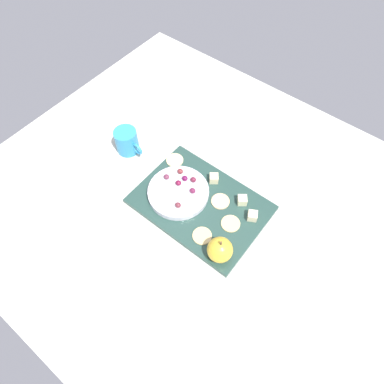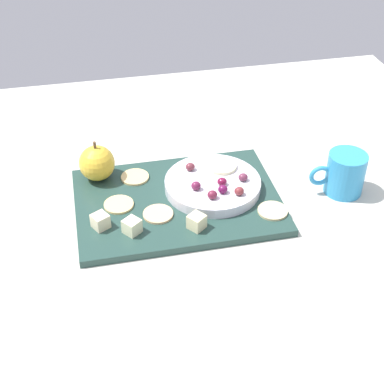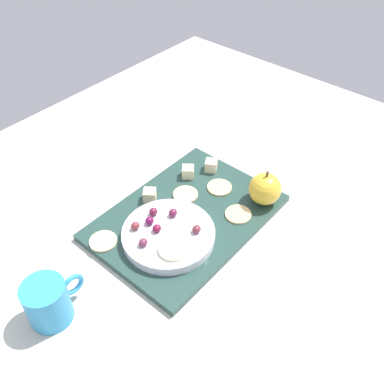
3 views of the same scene
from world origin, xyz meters
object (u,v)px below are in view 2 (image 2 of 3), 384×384
(grape_2, at_px, (212,195))
(cracker_3, at_px, (273,211))
(serving_dish, at_px, (213,185))
(cracker_1, at_px, (135,177))
(cracker_0, at_px, (158,214))
(cheese_cube_2, at_px, (197,222))
(cheese_cube_0, at_px, (100,221))
(apple_slice_0, at_px, (222,166))
(cheese_cube_1, at_px, (132,226))
(grape_0, at_px, (196,186))
(grape_4, at_px, (222,182))
(apple_whole, at_px, (97,163))
(platter, at_px, (178,202))
(grape_1, at_px, (243,177))
(cup, at_px, (344,173))
(grape_3, at_px, (239,191))
(grape_5, at_px, (223,189))
(cracker_2, at_px, (119,205))
(grape_6, at_px, (190,167))

(grape_2, bearing_deg, cracker_3, -19.39)
(serving_dish, distance_m, cracker_3, 0.12)
(cracker_1, distance_m, cracker_3, 0.26)
(cracker_3, bearing_deg, cracker_0, 170.49)
(cheese_cube_2, height_order, cracker_3, cheese_cube_2)
(cheese_cube_0, relative_size, apple_slice_0, 0.46)
(cheese_cube_1, distance_m, grape_2, 0.15)
(cracker_0, xyz_separation_m, grape_0, (0.07, 0.03, 0.02))
(grape_0, bearing_deg, cracker_3, -28.48)
(cracker_3, distance_m, grape_4, 0.10)
(apple_whole, bearing_deg, cheese_cube_0, -92.98)
(grape_0, height_order, apple_slice_0, grape_0)
(platter, height_order, apple_whole, apple_whole)
(cheese_cube_1, distance_m, grape_1, 0.22)
(cup, bearing_deg, cracker_3, -162.28)
(cracker_1, xyz_separation_m, grape_3, (0.16, -0.11, 0.02))
(grape_2, bearing_deg, serving_dish, 75.20)
(grape_1, height_order, grape_4, same)
(platter, height_order, cheese_cube_1, cheese_cube_1)
(platter, relative_size, grape_4, 21.05)
(cheese_cube_1, distance_m, cup, 0.39)
(cheese_cube_2, xyz_separation_m, cracker_3, (0.13, 0.01, -0.01))
(cracker_3, relative_size, grape_0, 3.04)
(cracker_3, distance_m, apple_slice_0, 0.13)
(platter, height_order, cup, cup)
(cheese_cube_0, relative_size, cup, 0.24)
(platter, relative_size, cheese_cube_0, 14.43)
(grape_1, height_order, grape_2, grape_2)
(apple_whole, height_order, grape_4, apple_whole)
(grape_5, height_order, cup, cup)
(cheese_cube_1, bearing_deg, grape_2, 14.57)
(cracker_3, bearing_deg, apple_slice_0, 115.82)
(apple_whole, height_order, cheese_cube_2, apple_whole)
(cheese_cube_0, bearing_deg, grape_1, 11.51)
(grape_0, relative_size, grape_1, 1.00)
(grape_0, bearing_deg, grape_5, -23.86)
(grape_0, bearing_deg, cracker_2, 177.00)
(grape_1, relative_size, apple_slice_0, 0.31)
(cheese_cube_2, relative_size, grape_6, 1.46)
(apple_whole, relative_size, grape_4, 3.86)
(cheese_cube_2, height_order, cup, cup)
(cracker_1, relative_size, cracker_3, 1.00)
(apple_whole, relative_size, cracker_0, 1.27)
(grape_0, xyz_separation_m, grape_6, (0.00, 0.06, -0.00))
(apple_whole, bearing_deg, grape_1, -19.56)
(grape_4, bearing_deg, cheese_cube_1, -157.06)
(grape_0, distance_m, grape_1, 0.09)
(cracker_2, relative_size, grape_2, 3.04)
(cheese_cube_0, relative_size, cracker_3, 0.48)
(grape_2, relative_size, grape_5, 1.00)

